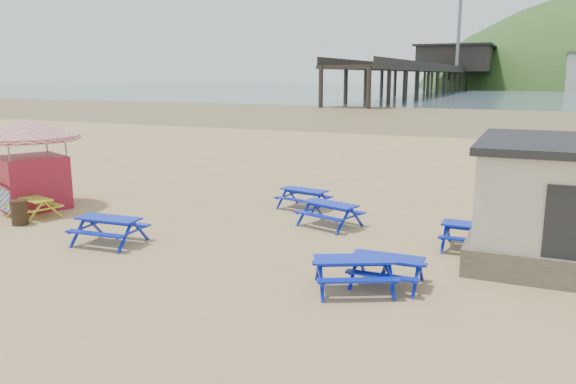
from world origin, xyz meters
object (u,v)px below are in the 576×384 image
at_px(ice_cream_kiosk, 29,153).
at_px(litter_bin, 19,212).
at_px(picnic_table_yellow, 34,207).
at_px(picnic_table_blue_b, 330,214).
at_px(picnic_table_blue_a, 304,199).

distance_m(ice_cream_kiosk, litter_bin, 2.94).
bearing_deg(litter_bin, picnic_table_yellow, 111.98).
bearing_deg(picnic_table_blue_b, ice_cream_kiosk, -151.89).
distance_m(picnic_table_blue_a, litter_bin, 9.61).
bearing_deg(ice_cream_kiosk, picnic_table_blue_b, 34.38).
height_order(ice_cream_kiosk, litter_bin, ice_cream_kiosk).
height_order(picnic_table_blue_a, picnic_table_yellow, picnic_table_blue_a).
bearing_deg(picnic_table_yellow, picnic_table_blue_a, 48.78).
bearing_deg(picnic_table_yellow, litter_bin, -50.86).
bearing_deg(picnic_table_yellow, ice_cream_kiosk, 155.26).
xyz_separation_m(picnic_table_blue_a, picnic_table_blue_b, (1.69, -1.93, 0.02)).
relative_size(picnic_table_yellow, ice_cream_kiosk, 0.41).
height_order(picnic_table_yellow, litter_bin, litter_bin).
relative_size(picnic_table_blue_a, litter_bin, 2.39).
bearing_deg(ice_cream_kiosk, litter_bin, -28.19).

